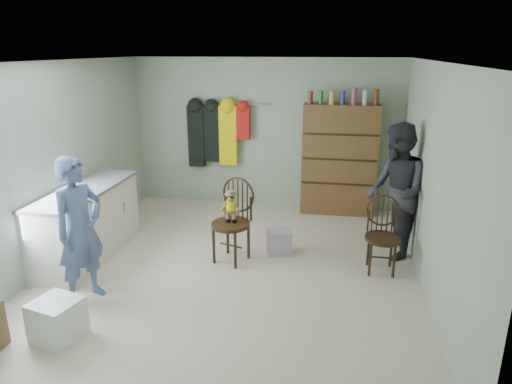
% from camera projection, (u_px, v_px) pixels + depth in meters
% --- Properties ---
extents(ground_plane, '(5.00, 5.00, 0.00)m').
position_uv_depth(ground_plane, '(234.00, 268.00, 5.74)').
color(ground_plane, beige).
rests_on(ground_plane, ground).
extents(room_walls, '(5.00, 5.00, 5.00)m').
position_uv_depth(room_walls, '(241.00, 136.00, 5.76)').
color(room_walls, '#A1AE92').
rests_on(room_walls, ground).
extents(counter, '(0.64, 1.86, 0.94)m').
position_uv_depth(counter, '(87.00, 223.00, 5.92)').
color(counter, silver).
rests_on(counter, ground).
extents(plastic_tub, '(0.49, 0.48, 0.39)m').
position_uv_depth(plastic_tub, '(57.00, 319.00, 4.30)').
color(plastic_tub, white).
rests_on(plastic_tub, ground).
extents(chair_front, '(0.61, 0.61, 1.08)m').
position_uv_depth(chair_front, '(233.00, 215.00, 5.79)').
color(chair_front, '#382313').
rests_on(chair_front, ground).
extents(chair_far, '(0.43, 0.43, 0.94)m').
position_uv_depth(chair_far, '(382.00, 232.00, 5.55)').
color(chair_far, '#382313').
rests_on(chair_far, ground).
extents(striped_bag, '(0.37, 0.32, 0.34)m').
position_uv_depth(striped_bag, '(279.00, 242.00, 6.08)').
color(striped_bag, '#E57281').
rests_on(striped_bag, ground).
extents(person_left, '(0.56, 0.68, 1.60)m').
position_uv_depth(person_left, '(80.00, 230.00, 4.81)').
color(person_left, '#506293').
rests_on(person_left, ground).
extents(person_right, '(0.79, 0.95, 1.76)m').
position_uv_depth(person_right, '(396.00, 191.00, 5.85)').
color(person_right, '#2D2B33').
rests_on(person_right, ground).
extents(dresser, '(1.20, 0.39, 2.06)m').
position_uv_depth(dresser, '(339.00, 159.00, 7.41)').
color(dresser, brown).
rests_on(dresser, ground).
extents(coat_rack, '(1.42, 0.12, 1.09)m').
position_uv_depth(coat_rack, '(216.00, 134.00, 7.73)').
color(coat_rack, '#99999E').
rests_on(coat_rack, ground).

